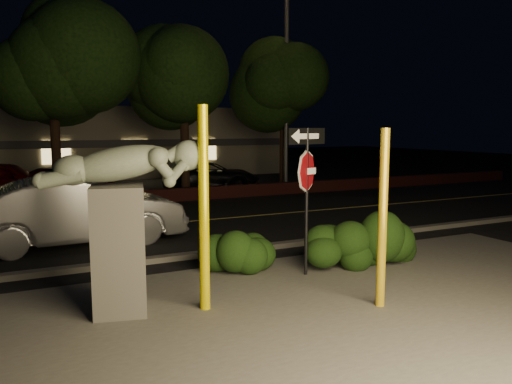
# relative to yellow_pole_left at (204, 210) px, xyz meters

# --- Properties ---
(ground) EXTENTS (90.00, 90.00, 0.00)m
(ground) POSITION_rel_yellow_pole_left_xyz_m (1.41, 10.18, -1.60)
(ground) COLOR black
(ground) RESTS_ON ground
(patio) EXTENTS (14.00, 6.00, 0.02)m
(patio) POSITION_rel_yellow_pole_left_xyz_m (1.41, -0.82, -1.59)
(patio) COLOR #4C4944
(patio) RESTS_ON ground
(road) EXTENTS (80.00, 8.00, 0.01)m
(road) POSITION_rel_yellow_pole_left_xyz_m (1.41, 7.18, -1.59)
(road) COLOR black
(road) RESTS_ON ground
(lane_marking) EXTENTS (80.00, 0.12, 0.00)m
(lane_marking) POSITION_rel_yellow_pole_left_xyz_m (1.41, 7.18, -1.58)
(lane_marking) COLOR #C9B450
(lane_marking) RESTS_ON road
(curb) EXTENTS (80.00, 0.25, 0.12)m
(curb) POSITION_rel_yellow_pole_left_xyz_m (1.41, 3.08, -1.54)
(curb) COLOR #4C4944
(curb) RESTS_ON ground
(brick_wall) EXTENTS (40.00, 0.35, 0.50)m
(brick_wall) POSITION_rel_yellow_pole_left_xyz_m (1.41, 11.48, -1.35)
(brick_wall) COLOR #4C1A18
(brick_wall) RESTS_ON ground
(parking_lot) EXTENTS (40.00, 12.00, 0.01)m
(parking_lot) POSITION_rel_yellow_pole_left_xyz_m (1.41, 17.18, -1.59)
(parking_lot) COLOR black
(parking_lot) RESTS_ON ground
(building) EXTENTS (22.00, 10.20, 4.00)m
(building) POSITION_rel_yellow_pole_left_xyz_m (1.41, 25.17, 0.40)
(building) COLOR gray
(building) RESTS_ON ground
(tree_far_b) EXTENTS (5.20, 5.20, 8.41)m
(tree_far_b) POSITION_rel_yellow_pole_left_xyz_m (-1.09, 13.38, 4.46)
(tree_far_b) COLOR black
(tree_far_b) RESTS_ON ground
(tree_far_c) EXTENTS (4.80, 4.80, 7.84)m
(tree_far_c) POSITION_rel_yellow_pole_left_xyz_m (3.91, 12.98, 4.07)
(tree_far_c) COLOR black
(tree_far_c) RESTS_ON ground
(tree_far_d) EXTENTS (4.40, 4.40, 7.42)m
(tree_far_d) POSITION_rel_yellow_pole_left_xyz_m (8.91, 13.48, 3.82)
(tree_far_d) COLOR black
(tree_far_d) RESTS_ON ground
(yellow_pole_left) EXTENTS (0.16, 0.16, 3.19)m
(yellow_pole_left) POSITION_rel_yellow_pole_left_xyz_m (0.00, 0.00, 0.00)
(yellow_pole_left) COLOR #FFE800
(yellow_pole_left) RESTS_ON ground
(yellow_pole_right) EXTENTS (0.14, 0.14, 2.84)m
(yellow_pole_right) POSITION_rel_yellow_pole_left_xyz_m (2.56, -1.10, -0.17)
(yellow_pole_right) COLOR gold
(yellow_pole_right) RESTS_ON ground
(signpost) EXTENTS (0.94, 0.27, 2.84)m
(signpost) POSITION_rel_yellow_pole_left_xyz_m (2.40, 0.88, 0.42)
(signpost) COLOR black
(signpost) RESTS_ON ground
(sculpture) EXTENTS (2.49, 1.16, 2.66)m
(sculpture) POSITION_rel_yellow_pole_left_xyz_m (-1.17, 0.42, 0.04)
(sculpture) COLOR #4C4944
(sculpture) RESTS_ON ground
(hedge_center) EXTENTS (2.19, 1.52, 1.04)m
(hedge_center) POSITION_rel_yellow_pole_left_xyz_m (1.07, 1.58, -1.08)
(hedge_center) COLOR black
(hedge_center) RESTS_ON ground
(hedge_right) EXTENTS (1.79, 1.07, 1.12)m
(hedge_right) POSITION_rel_yellow_pole_left_xyz_m (3.39, 0.99, -1.03)
(hedge_right) COLOR black
(hedge_right) RESTS_ON ground
(hedge_far_right) EXTENTS (1.64, 1.08, 1.09)m
(hedge_far_right) POSITION_rel_yellow_pole_left_xyz_m (4.34, 1.00, -1.05)
(hedge_far_right) COLOR black
(hedge_far_right) RESTS_ON ground
(streetlight) EXTENTS (1.43, 0.63, 9.75)m
(streetlight) POSITION_rel_yellow_pole_left_xyz_m (8.53, 12.87, 4.21)
(streetlight) COLOR #49494E
(streetlight) RESTS_ON ground
(silver_sedan) EXTENTS (5.15, 2.03, 1.67)m
(silver_sedan) POSITION_rel_yellow_pole_left_xyz_m (-1.25, 5.46, -0.76)
(silver_sedan) COLOR #ACACB0
(silver_sedan) RESTS_ON ground
(parked_car_red) EXTENTS (4.87, 2.72, 1.57)m
(parked_car_red) POSITION_rel_yellow_pole_left_xyz_m (-2.94, 14.55, -0.81)
(parked_car_red) COLOR #680D0C
(parked_car_red) RESTS_ON ground
(parked_car_darkred) EXTENTS (4.26, 1.79, 1.23)m
(parked_car_darkred) POSITION_rel_yellow_pole_left_xyz_m (-0.68, 14.87, -0.98)
(parked_car_darkred) COLOR #3E060D
(parked_car_darkred) RESTS_ON ground
(parked_car_dark) EXTENTS (4.95, 3.70, 1.25)m
(parked_car_dark) POSITION_rel_yellow_pole_left_xyz_m (5.71, 14.63, -0.97)
(parked_car_dark) COLOR black
(parked_car_dark) RESTS_ON ground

